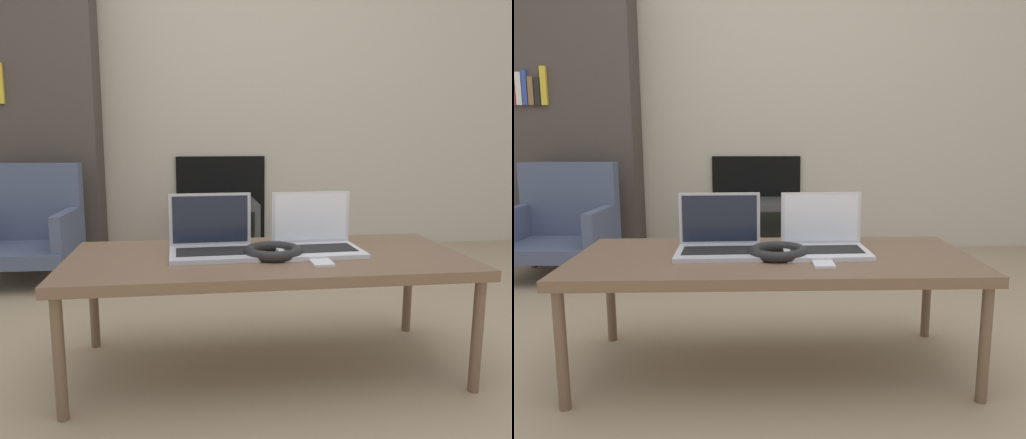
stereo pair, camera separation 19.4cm
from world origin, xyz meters
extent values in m
plane|color=#998466|center=(0.00, 0.00, 0.00)|extent=(14.00, 14.00, 0.00)
cube|color=#B7AD99|center=(0.00, 2.18, 1.30)|extent=(7.00, 0.06, 2.60)
cube|color=black|center=(-0.05, 2.14, 0.35)|extent=(0.65, 0.03, 0.69)
cube|color=brown|center=(0.00, 0.17, 0.41)|extent=(1.39, 0.61, 0.04)
cylinder|color=brown|center=(-0.66, -0.10, 0.19)|extent=(0.04, 0.04, 0.39)
cylinder|color=brown|center=(0.66, -0.10, 0.19)|extent=(0.04, 0.04, 0.39)
cylinder|color=brown|center=(-0.66, 0.44, 0.19)|extent=(0.04, 0.04, 0.39)
cylinder|color=brown|center=(0.66, 0.44, 0.19)|extent=(0.04, 0.04, 0.39)
cube|color=#B2B2B7|center=(-0.19, 0.18, 0.43)|extent=(0.31, 0.24, 0.02)
cube|color=black|center=(-0.19, 0.18, 0.44)|extent=(0.26, 0.14, 0.00)
cube|color=#B2B2B7|center=(-0.19, 0.29, 0.54)|extent=(0.30, 0.02, 0.19)
cube|color=black|center=(-0.19, 0.29, 0.54)|extent=(0.28, 0.01, 0.17)
cube|color=silver|center=(0.19, 0.18, 0.43)|extent=(0.31, 0.25, 0.02)
cube|color=black|center=(0.19, 0.18, 0.44)|extent=(0.26, 0.14, 0.00)
cube|color=silver|center=(0.19, 0.29, 0.54)|extent=(0.30, 0.02, 0.19)
cube|color=white|center=(0.19, 0.29, 0.54)|extent=(0.28, 0.01, 0.17)
torus|color=black|center=(0.02, 0.14, 0.44)|extent=(0.21, 0.21, 0.04)
cube|color=silver|center=(0.16, 0.04, 0.43)|extent=(0.07, 0.13, 0.01)
cube|color=#383838|center=(-0.05, 1.89, 0.20)|extent=(0.46, 0.48, 0.39)
cube|color=black|center=(-0.05, 1.65, 0.20)|extent=(0.38, 0.01, 0.31)
cube|color=#47516B|center=(-1.24, 1.41, 0.18)|extent=(0.62, 0.56, 0.08)
cube|color=#47516B|center=(-1.23, 1.62, 0.45)|extent=(0.60, 0.12, 0.46)
cube|color=#47516B|center=(-0.97, 1.40, 0.32)|extent=(0.08, 0.48, 0.20)
cylinder|color=#4C3828|center=(-0.99, 1.19, 0.07)|extent=(0.04, 0.04, 0.14)
cylinder|color=#4C3828|center=(-1.49, 1.62, 0.07)|extent=(0.04, 0.04, 0.14)
cylinder|color=#4C3828|center=(-0.99, 1.62, 0.07)|extent=(0.04, 0.04, 0.14)
cube|color=#3F3833|center=(-1.31, 1.98, 0.94)|extent=(0.88, 0.30, 1.89)
cube|color=silver|center=(-1.58, 1.82, 1.14)|extent=(0.04, 0.02, 0.21)
cube|color=#2D479E|center=(-1.55, 1.82, 1.15)|extent=(0.03, 0.02, 0.22)
cube|color=brown|center=(-1.51, 1.82, 1.13)|extent=(0.03, 0.02, 0.18)
cube|color=black|center=(-1.47, 1.82, 1.12)|extent=(0.04, 0.02, 0.17)
cube|color=gold|center=(-1.42, 1.82, 1.16)|extent=(0.04, 0.02, 0.25)
camera|label=1|loc=(-0.26, -1.54, 0.84)|focal=35.00mm
camera|label=2|loc=(-0.07, -1.55, 0.84)|focal=35.00mm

